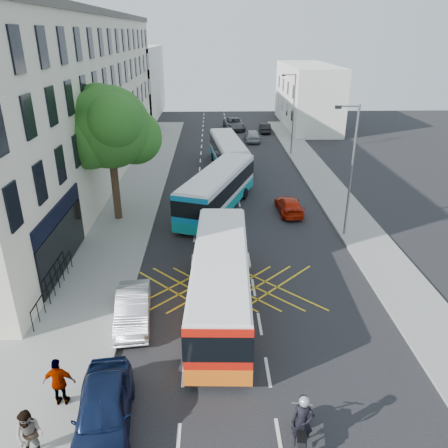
{
  "coord_description": "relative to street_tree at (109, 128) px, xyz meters",
  "views": [
    {
      "loc": [
        -2.04,
        -12.88,
        11.84
      ],
      "look_at": [
        -1.41,
        9.05,
        2.2
      ],
      "focal_mm": 35.0,
      "sensor_mm": 36.0,
      "label": 1
    }
  ],
  "objects": [
    {
      "name": "pavement_left",
      "position": [
        0.01,
        0.03,
        -6.22
      ],
      "size": [
        5.0,
        70.0,
        0.15
      ],
      "primitive_type": "cube",
      "color": "gray",
      "rests_on": "ground"
    },
    {
      "name": "pavement_right",
      "position": [
        16.01,
        0.03,
        -6.22
      ],
      "size": [
        3.0,
        70.0,
        0.15
      ],
      "primitive_type": "cube",
      "color": "gray",
      "rests_on": "ground"
    },
    {
      "name": "building_right",
      "position": [
        19.51,
        33.03,
        -2.29
      ],
      "size": [
        6.0,
        18.0,
        8.0
      ],
      "primitive_type": "cube",
      "color": "silver",
      "rests_on": "ground"
    },
    {
      "name": "distant_car_dark",
      "position": [
        13.36,
        28.42,
        -5.69
      ],
      "size": [
        1.35,
        3.66,
        1.2
      ],
      "primitive_type": "imported",
      "rotation": [
        0.0,
        0.0,
        3.12
      ],
      "color": "black",
      "rests_on": "ground"
    },
    {
      "name": "motorbike",
      "position": [
        9.11,
        -18.27,
        -5.32
      ],
      "size": [
        0.82,
        2.31,
        2.07
      ],
      "rotation": [
        0.0,
        0.0,
        -0.18
      ],
      "color": "black",
      "rests_on": "ground"
    },
    {
      "name": "parked_car_blue",
      "position": [
        2.91,
        -17.37,
        -5.54
      ],
      "size": [
        2.29,
        4.61,
        1.51
      ],
      "primitive_type": "imported",
      "rotation": [
        0.0,
        0.0,
        0.12
      ],
      "color": "#0D1837",
      "rests_on": "ground"
    },
    {
      "name": "bus_mid",
      "position": [
        6.86,
        1.59,
        -4.73
      ],
      "size": [
        5.94,
        10.76,
        2.97
      ],
      "rotation": [
        0.0,
        0.0,
        -0.35
      ],
      "color": "silver",
      "rests_on": "ground"
    },
    {
      "name": "pedestrian_near",
      "position": [
        1.04,
        -18.49,
        -5.26
      ],
      "size": [
        0.9,
        0.73,
        1.76
      ],
      "primitive_type": "imported",
      "rotation": [
        0.0,
        0.0,
        -0.07
      ],
      "color": "gray",
      "rests_on": "pavement_left"
    },
    {
      "name": "distant_car_silver",
      "position": [
        11.3,
        23.42,
        -5.59
      ],
      "size": [
        1.71,
        4.15,
        1.41
      ],
      "primitive_type": "imported",
      "rotation": [
        0.0,
        0.0,
        3.13
      ],
      "color": "#A1A4A8",
      "rests_on": "ground"
    },
    {
      "name": "red_hatchback",
      "position": [
        11.94,
        0.98,
        -5.72
      ],
      "size": [
        1.73,
        3.98,
        1.14
      ],
      "primitive_type": "imported",
      "rotation": [
        0.0,
        0.0,
        3.18
      ],
      "color": "#B91E07",
      "rests_on": "ground"
    },
    {
      "name": "parked_car_silver",
      "position": [
        2.91,
        -11.63,
        -5.62
      ],
      "size": [
        1.86,
        4.22,
        1.35
      ],
      "primitive_type": "imported",
      "rotation": [
        0.0,
        0.0,
        0.11
      ],
      "color": "#B8B9C0",
      "rests_on": "ground"
    },
    {
      "name": "pedestrian_far",
      "position": [
        1.26,
        -16.42,
        -5.21
      ],
      "size": [
        1.1,
        0.47,
        1.86
      ],
      "primitive_type": "imported",
      "rotation": [
        0.0,
        0.0,
        3.13
      ],
      "color": "gray",
      "rests_on": "pavement_left"
    },
    {
      "name": "ground",
      "position": [
        8.51,
        -14.97,
        -6.29
      ],
      "size": [
        120.0,
        120.0,
        0.0
      ],
      "primitive_type": "plane",
      "color": "black",
      "rests_on": "ground"
    },
    {
      "name": "lamp_near",
      "position": [
        14.71,
        -2.97,
        -1.68
      ],
      "size": [
        1.45,
        0.15,
        8.0
      ],
      "color": "slate",
      "rests_on": "pavement_right"
    },
    {
      "name": "bus_near",
      "position": [
        6.81,
        -10.77,
        -4.73
      ],
      "size": [
        2.94,
        10.67,
        2.98
      ],
      "rotation": [
        0.0,
        0.0,
        -0.04
      ],
      "color": "silver",
      "rests_on": "ground"
    },
    {
      "name": "bus_far",
      "position": [
        8.01,
        12.34,
        -4.81
      ],
      "size": [
        3.44,
        10.24,
        2.82
      ],
      "rotation": [
        0.0,
        0.0,
        0.11
      ],
      "color": "silver",
      "rests_on": "ground"
    },
    {
      "name": "lamp_far",
      "position": [
        14.71,
        17.03,
        -1.68
      ],
      "size": [
        1.45,
        0.15,
        8.0
      ],
      "color": "slate",
      "rests_on": "pavement_right"
    },
    {
      "name": "terrace_main",
      "position": [
        -5.49,
        9.52,
        0.46
      ],
      "size": [
        8.3,
        45.0,
        13.5
      ],
      "color": "beige",
      "rests_on": "ground"
    },
    {
      "name": "street_tree",
      "position": [
        0.0,
        0.0,
        0.0
      ],
      "size": [
        6.3,
        5.7,
        8.8
      ],
      "color": "#382619",
      "rests_on": "pavement_left"
    },
    {
      "name": "terrace_far",
      "position": [
        -5.49,
        40.03,
        -1.29
      ],
      "size": [
        8.0,
        20.0,
        10.0
      ],
      "primitive_type": "cube",
      "color": "silver",
      "rests_on": "ground"
    },
    {
      "name": "distant_car_grey",
      "position": [
        9.47,
        30.48,
        -5.55
      ],
      "size": [
        2.96,
        5.56,
        1.49
      ],
      "primitive_type": "imported",
      "rotation": [
        0.0,
        0.0,
        0.09
      ],
      "color": "#46494E",
      "rests_on": "ground"
    },
    {
      "name": "railings",
      "position": [
        -1.19,
        -9.67,
        -5.57
      ],
      "size": [
        0.08,
        5.6,
        1.14
      ],
      "primitive_type": null,
      "color": "black",
      "rests_on": "pavement_left"
    }
  ]
}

